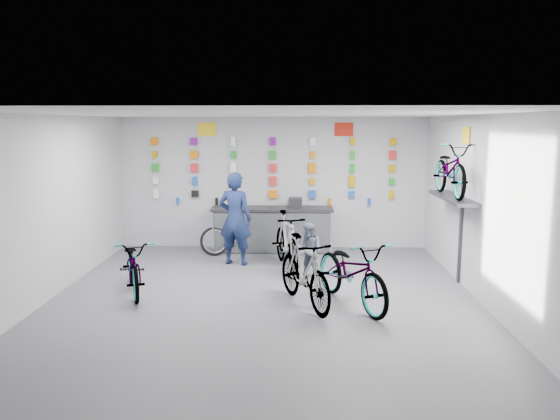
{
  "coord_description": "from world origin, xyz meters",
  "views": [
    {
      "loc": [
        0.52,
        -8.46,
        2.86
      ],
      "look_at": [
        0.23,
        1.4,
        1.28
      ],
      "focal_mm": 35.0,
      "sensor_mm": 36.0,
      "label": 1
    }
  ],
  "objects_px": {
    "counter": "(272,230)",
    "customer": "(310,251)",
    "bike_left": "(134,265)",
    "clerk": "(235,218)",
    "bike_right": "(352,272)",
    "bike_service": "(287,241)",
    "bike_center": "(304,272)"
  },
  "relations": [
    {
      "from": "customer",
      "to": "bike_right",
      "type": "bearing_deg",
      "value": -29.36
    },
    {
      "from": "bike_left",
      "to": "clerk",
      "type": "distance_m",
      "value": 2.52
    },
    {
      "from": "counter",
      "to": "bike_service",
      "type": "height_order",
      "value": "bike_service"
    },
    {
      "from": "counter",
      "to": "clerk",
      "type": "height_order",
      "value": "clerk"
    },
    {
      "from": "bike_center",
      "to": "clerk",
      "type": "height_order",
      "value": "clerk"
    },
    {
      "from": "bike_center",
      "to": "bike_right",
      "type": "bearing_deg",
      "value": -18.24
    },
    {
      "from": "counter",
      "to": "customer",
      "type": "distance_m",
      "value": 2.26
    },
    {
      "from": "bike_right",
      "to": "bike_service",
      "type": "xyz_separation_m",
      "value": [
        -1.06,
        2.17,
        0.02
      ]
    },
    {
      "from": "counter",
      "to": "bike_service",
      "type": "distance_m",
      "value": 1.52
    },
    {
      "from": "bike_right",
      "to": "bike_service",
      "type": "distance_m",
      "value": 2.42
    },
    {
      "from": "counter",
      "to": "customer",
      "type": "relative_size",
      "value": 2.6
    },
    {
      "from": "bike_service",
      "to": "bike_right",
      "type": "bearing_deg",
      "value": -77.72
    },
    {
      "from": "bike_left",
      "to": "customer",
      "type": "height_order",
      "value": "customer"
    },
    {
      "from": "counter",
      "to": "bike_right",
      "type": "distance_m",
      "value": 3.91
    },
    {
      "from": "counter",
      "to": "bike_left",
      "type": "relative_size",
      "value": 1.48
    },
    {
      "from": "bike_left",
      "to": "bike_center",
      "type": "xyz_separation_m",
      "value": [
        2.88,
        -0.6,
        0.08
      ]
    },
    {
      "from": "bike_left",
      "to": "customer",
      "type": "bearing_deg",
      "value": -2.4
    },
    {
      "from": "clerk",
      "to": "bike_right",
      "type": "bearing_deg",
      "value": 145.04
    },
    {
      "from": "bike_left",
      "to": "bike_right",
      "type": "distance_m",
      "value": 3.68
    },
    {
      "from": "bike_service",
      "to": "clerk",
      "type": "height_order",
      "value": "clerk"
    },
    {
      "from": "bike_right",
      "to": "clerk",
      "type": "xyz_separation_m",
      "value": [
        -2.12,
        2.49,
        0.4
      ]
    },
    {
      "from": "bike_service",
      "to": "bike_center",
      "type": "bearing_deg",
      "value": -95.91
    },
    {
      "from": "clerk",
      "to": "counter",
      "type": "bearing_deg",
      "value": -106.63
    },
    {
      "from": "bike_right",
      "to": "customer",
      "type": "height_order",
      "value": "bike_right"
    },
    {
      "from": "counter",
      "to": "bike_left",
      "type": "xyz_separation_m",
      "value": [
        -2.22,
        -3.11,
        -0.01
      ]
    },
    {
      "from": "customer",
      "to": "clerk",
      "type": "bearing_deg",
      "value": -174.82
    },
    {
      "from": "counter",
      "to": "bike_left",
      "type": "height_order",
      "value": "counter"
    },
    {
      "from": "bike_center",
      "to": "bike_right",
      "type": "distance_m",
      "value": 0.76
    },
    {
      "from": "bike_left",
      "to": "clerk",
      "type": "height_order",
      "value": "clerk"
    },
    {
      "from": "bike_right",
      "to": "customer",
      "type": "xyz_separation_m",
      "value": [
        -0.63,
        1.53,
        -0.02
      ]
    },
    {
      "from": "counter",
      "to": "bike_left",
      "type": "distance_m",
      "value": 3.82
    },
    {
      "from": "bike_center",
      "to": "customer",
      "type": "distance_m",
      "value": 1.6
    }
  ]
}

